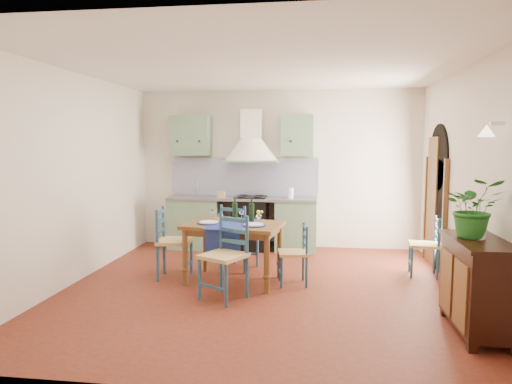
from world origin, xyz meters
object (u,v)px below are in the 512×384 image
at_px(potted_plant, 474,208).
at_px(sideboard, 477,283).
at_px(chair_near, 225,256).
at_px(dining_table, 234,230).

bearing_deg(potted_plant, sideboard, -66.09).
height_order(chair_near, potted_plant, potted_plant).
bearing_deg(sideboard, potted_plant, 113.91).
bearing_deg(potted_plant, chair_near, 167.22).
distance_m(dining_table, potted_plant, 2.95).
relative_size(dining_table, potted_plant, 2.31).
distance_m(chair_near, potted_plant, 2.76).
bearing_deg(sideboard, dining_table, 153.16).
xyz_separation_m(chair_near, potted_plant, (2.60, -0.59, 0.71)).
distance_m(dining_table, sideboard, 2.98).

